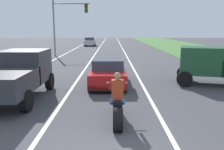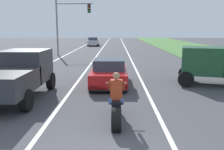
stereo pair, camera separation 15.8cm
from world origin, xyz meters
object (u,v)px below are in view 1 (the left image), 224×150
motorcycle_with_rider (118,105)px  pickup_truck_right_shoulder_dark_green (220,64)px  traffic_light_mast_near (65,19)px  distant_car_far_ahead (90,41)px  pickup_truck_left_lane_dark_grey (18,73)px  sports_car_red (108,73)px

motorcycle_with_rider → pickup_truck_right_shoulder_dark_green: 7.65m
traffic_light_mast_near → distant_car_far_ahead: size_ratio=1.50×
motorcycle_with_rider → distant_car_far_ahead: size_ratio=0.55×
pickup_truck_right_shoulder_dark_green → traffic_light_mast_near: (-10.71, 14.51, 2.85)m
pickup_truck_right_shoulder_dark_green → distant_car_far_ahead: (-9.52, 31.07, -0.33)m
pickup_truck_left_lane_dark_grey → pickup_truck_right_shoulder_dark_green: (9.51, 2.66, 0.00)m
pickup_truck_right_shoulder_dark_green → distant_car_far_ahead: size_ratio=1.29×
motorcycle_with_rider → pickup_truck_left_lane_dark_grey: size_ratio=0.46×
sports_car_red → pickup_truck_left_lane_dark_grey: (-3.71, -2.77, 0.48)m
pickup_truck_left_lane_dark_grey → distant_car_far_ahead: 33.73m
pickup_truck_left_lane_dark_grey → distant_car_far_ahead: pickup_truck_left_lane_dark_grey is taller
pickup_truck_left_lane_dark_grey → pickup_truck_right_shoulder_dark_green: 9.88m
pickup_truck_right_shoulder_dark_green → traffic_light_mast_near: bearing=126.4°
traffic_light_mast_near → pickup_truck_left_lane_dark_grey: bearing=-86.0°
motorcycle_with_rider → sports_car_red: 5.48m
motorcycle_with_rider → traffic_light_mast_near: traffic_light_mast_near is taller
pickup_truck_left_lane_dark_grey → pickup_truck_right_shoulder_dark_green: bearing=15.6°
sports_car_red → traffic_light_mast_near: size_ratio=0.72×
pickup_truck_left_lane_dark_grey → sports_car_red: bearing=36.8°
traffic_light_mast_near → distant_car_far_ahead: (1.20, 16.56, -3.18)m
sports_car_red → pickup_truck_right_shoulder_dark_green: size_ratio=0.84×
pickup_truck_right_shoulder_dark_green → traffic_light_mast_near: traffic_light_mast_near is taller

